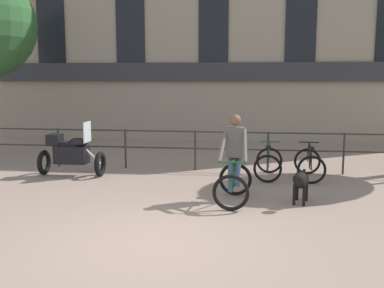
{
  "coord_description": "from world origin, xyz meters",
  "views": [
    {
      "loc": [
        1.42,
        -6.27,
        2.44
      ],
      "look_at": [
        0.22,
        2.86,
        1.05
      ],
      "focal_mm": 42.0,
      "sensor_mm": 36.0,
      "label": 1
    }
  ],
  "objects_px": {
    "cyclist_with_bike": "(234,163)",
    "parked_motorcycle": "(71,153)",
    "parked_bicycle_mid_left": "(309,164)",
    "parked_bicycle_near_lamp": "(268,163)",
    "dog": "(300,180)"
  },
  "relations": [
    {
      "from": "parked_motorcycle",
      "to": "parked_bicycle_mid_left",
      "type": "height_order",
      "value": "parked_motorcycle"
    },
    {
      "from": "cyclist_with_bike",
      "to": "parked_bicycle_mid_left",
      "type": "height_order",
      "value": "cyclist_with_bike"
    },
    {
      "from": "parked_bicycle_near_lamp",
      "to": "parked_bicycle_mid_left",
      "type": "xyz_separation_m",
      "value": [
        0.97,
        -0.0,
        0.0
      ]
    },
    {
      "from": "cyclist_with_bike",
      "to": "parked_bicycle_mid_left",
      "type": "distance_m",
      "value": 2.78
    },
    {
      "from": "parked_bicycle_near_lamp",
      "to": "parked_bicycle_mid_left",
      "type": "bearing_deg",
      "value": -175.73
    },
    {
      "from": "parked_motorcycle",
      "to": "parked_bicycle_mid_left",
      "type": "distance_m",
      "value": 5.82
    },
    {
      "from": "cyclist_with_bike",
      "to": "parked_motorcycle",
      "type": "relative_size",
      "value": 1.07
    },
    {
      "from": "dog",
      "to": "cyclist_with_bike",
      "type": "bearing_deg",
      "value": -168.23
    },
    {
      "from": "parked_bicycle_near_lamp",
      "to": "parked_bicycle_mid_left",
      "type": "distance_m",
      "value": 0.97
    },
    {
      "from": "parked_bicycle_near_lamp",
      "to": "parked_motorcycle",
      "type": "bearing_deg",
      "value": 8.74
    },
    {
      "from": "dog",
      "to": "parked_bicycle_mid_left",
      "type": "bearing_deg",
      "value": 92.74
    },
    {
      "from": "parked_bicycle_near_lamp",
      "to": "parked_bicycle_mid_left",
      "type": "height_order",
      "value": "same"
    },
    {
      "from": "parked_bicycle_mid_left",
      "to": "cyclist_with_bike",
      "type": "bearing_deg",
      "value": 52.9
    },
    {
      "from": "parked_motorcycle",
      "to": "parked_bicycle_mid_left",
      "type": "relative_size",
      "value": 1.41
    },
    {
      "from": "parked_motorcycle",
      "to": "cyclist_with_bike",
      "type": "bearing_deg",
      "value": -112.52
    }
  ]
}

